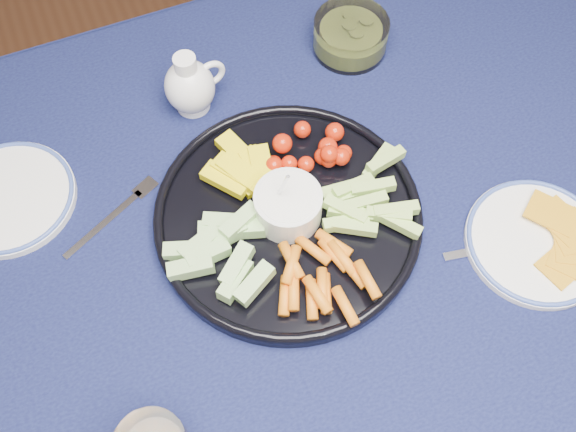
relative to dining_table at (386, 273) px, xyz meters
name	(u,v)px	position (x,y,z in m)	size (l,w,h in m)	color
dining_table	(386,273)	(0.00, 0.00, 0.00)	(1.67, 1.07, 0.75)	#54351C
crudite_platter	(287,214)	(-0.12, 0.09, 0.11)	(0.36, 0.36, 0.11)	black
creamer_pitcher	(190,86)	(-0.17, 0.32, 0.13)	(0.09, 0.07, 0.10)	white
pickle_bowl	(350,36)	(0.09, 0.34, 0.11)	(0.12, 0.12, 0.05)	silver
cheese_plate	(538,241)	(0.17, -0.07, 0.10)	(0.19, 0.19, 0.02)	white
fork_left	(119,211)	(-0.32, 0.19, 0.09)	(0.15, 0.08, 0.00)	silver
fork_right	(523,242)	(0.16, -0.06, 0.09)	(0.19, 0.05, 0.00)	silver
side_plate_extra	(9,198)	(-0.45, 0.27, 0.10)	(0.18, 0.18, 0.01)	white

